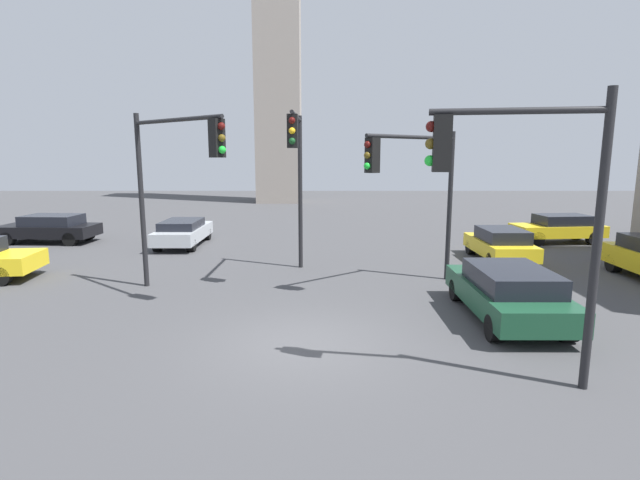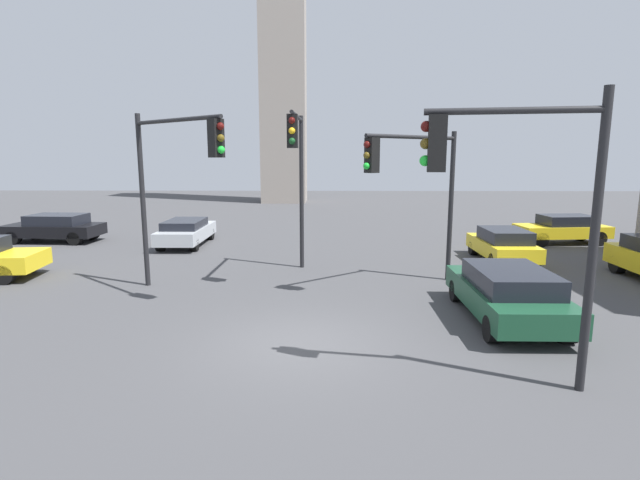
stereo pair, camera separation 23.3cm
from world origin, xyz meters
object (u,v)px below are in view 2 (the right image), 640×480
car_3 (507,292)px  car_5 (55,227)px  traffic_light_0 (516,185)px  traffic_light_2 (174,165)px  car_1 (186,231)px  car_2 (503,244)px  car_0 (563,228)px  traffic_light_1 (298,160)px  traffic_light_3 (414,175)px

car_3 → car_5: 21.43m
traffic_light_0 → traffic_light_2: (-7.79, 5.63, 0.22)m
car_1 → car_5: 6.85m
traffic_light_2 → car_2: (11.56, 4.99, -3.25)m
traffic_light_2 → car_2: size_ratio=1.41×
car_0 → traffic_light_1: bearing=23.0°
car_0 → car_5: (-25.01, 0.08, -0.01)m
traffic_light_3 → car_3: bearing=85.3°
car_0 → car_3: (-6.81, -11.22, 0.00)m
car_2 → traffic_light_2: bearing=113.3°
car_1 → car_5: (-6.80, 0.83, 0.05)m
car_2 → car_5: (-20.62, 4.25, 0.02)m
car_5 → traffic_light_2: bearing=137.2°
car_0 → car_3: car_3 is taller
traffic_light_1 → car_0: 14.61m
traffic_light_2 → car_0: 18.68m
traffic_light_2 → car_5: 13.34m
traffic_light_3 → car_2: bearing=-175.1°
traffic_light_2 → traffic_light_3: 7.25m
traffic_light_2 → car_1: size_ratio=1.24×
traffic_light_0 → traffic_light_2: bearing=-26.3°
traffic_light_0 → traffic_light_1: size_ratio=0.95×
car_1 → car_2: car_2 is taller
traffic_light_1 → car_1: traffic_light_1 is taller
car_0 → car_1: 18.23m
car_1 → car_3: bearing=-132.8°
traffic_light_0 → car_2: traffic_light_0 is taller
traffic_light_3 → car_5: size_ratio=1.09×
traffic_light_0 → traffic_light_1: traffic_light_1 is taller
traffic_light_2 → car_3: traffic_light_2 is taller
traffic_light_0 → traffic_light_1: 9.09m
traffic_light_3 → car_1: size_ratio=1.12×
traffic_light_1 → car_3: size_ratio=1.21×
traffic_light_2 → car_5: (-9.06, 9.24, -3.23)m
car_2 → car_5: 21.05m
traffic_light_1 → car_5: (-12.53, 6.89, -3.36)m
traffic_light_2 → car_3: bearing=27.1°
car_0 → car_3: 13.12m
traffic_light_0 → traffic_light_1: bearing=-52.0°
traffic_light_1 → traffic_light_2: bearing=-54.3°
car_3 → car_5: (-18.21, 11.30, -0.02)m
car_5 → car_2: bearing=171.1°
traffic_light_0 → car_0: bearing=-109.3°
car_2 → traffic_light_1: bearing=108.0°
car_3 → car_2: bearing=-18.6°
traffic_light_1 → car_0: size_ratio=1.30×
traffic_light_0 → car_1: size_ratio=1.20×
car_0 → car_1: bearing=-3.2°
traffic_light_0 → car_3: 4.86m
traffic_light_3 → car_5: traffic_light_3 is taller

